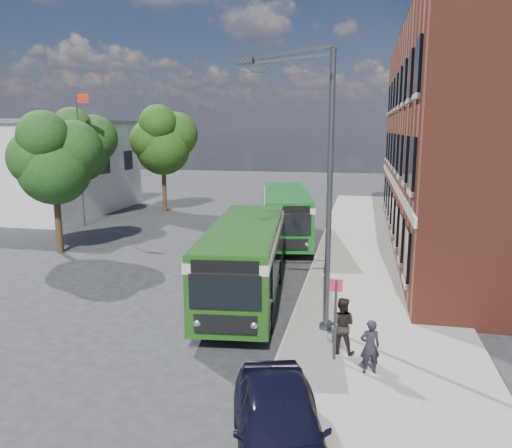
% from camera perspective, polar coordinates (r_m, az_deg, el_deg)
% --- Properties ---
extents(ground, '(120.00, 120.00, 0.00)m').
position_cam_1_polar(ground, '(19.85, -6.92, -8.77)').
color(ground, '#252527').
rests_on(ground, ground).
extents(pavement, '(6.00, 48.00, 0.15)m').
position_cam_1_polar(pavement, '(26.49, 13.45, -3.81)').
color(pavement, gray).
rests_on(pavement, ground).
extents(kerb_line, '(0.12, 48.00, 0.01)m').
position_cam_1_polar(kerb_line, '(26.59, 6.85, -3.69)').
color(kerb_line, beige).
rests_on(kerb_line, ground).
extents(white_building, '(9.40, 13.40, 7.30)m').
position_cam_1_polar(white_building, '(43.19, -22.18, 6.08)').
color(white_building, beige).
rests_on(white_building, ground).
extents(flagpole, '(0.95, 0.10, 9.00)m').
position_cam_1_polar(flagpole, '(35.92, -19.41, 7.51)').
color(flagpole, '#3C3E41').
rests_on(flagpole, ground).
extents(street_lamp, '(2.96, 2.38, 9.00)m').
position_cam_1_polar(street_lamp, '(15.82, 7.09, 4.07)').
color(street_lamp, '#3C3E41').
rests_on(street_lamp, ground).
extents(bus_stop_sign, '(0.35, 0.08, 2.52)m').
position_cam_1_polar(bus_stop_sign, '(14.41, 9.07, -10.13)').
color(bus_stop_sign, '#3C3E41').
rests_on(bus_stop_sign, ground).
extents(bus_front, '(3.66, 10.27, 3.02)m').
position_cam_1_polar(bus_front, '(19.47, -1.23, -3.45)').
color(bus_front, '#1E4C13').
rests_on(bus_front, ground).
extents(bus_rear, '(4.41, 10.42, 3.02)m').
position_cam_1_polar(bus_rear, '(29.79, 3.42, 1.52)').
color(bus_rear, '#14601A').
rests_on(bus_rear, ground).
extents(parked_car, '(2.93, 4.83, 1.54)m').
position_cam_1_polar(parked_car, '(10.49, 2.72, -22.14)').
color(parked_car, black).
rests_on(parked_car, pavement).
extents(pedestrian_a, '(0.63, 0.50, 1.50)m').
position_cam_1_polar(pedestrian_a, '(14.07, 12.89, -13.48)').
color(pedestrian_a, black).
rests_on(pedestrian_a, pavement).
extents(pedestrian_b, '(0.88, 0.72, 1.69)m').
position_cam_1_polar(pedestrian_b, '(15.04, 9.74, -11.34)').
color(pedestrian_b, black).
rests_on(pedestrian_b, pavement).
extents(tree_left, '(4.49, 4.27, 7.58)m').
position_cam_1_polar(tree_left, '(28.47, -22.09, 7.03)').
color(tree_left, '#362413').
rests_on(tree_left, ground).
extents(tree_mid, '(4.82, 4.58, 8.14)m').
position_cam_1_polar(tree_mid, '(38.65, -19.49, 8.56)').
color(tree_mid, '#362413').
rests_on(tree_mid, ground).
extents(tree_right, '(5.04, 4.79, 8.51)m').
position_cam_1_polar(tree_right, '(40.97, -10.56, 9.43)').
color(tree_right, '#362413').
rests_on(tree_right, ground).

